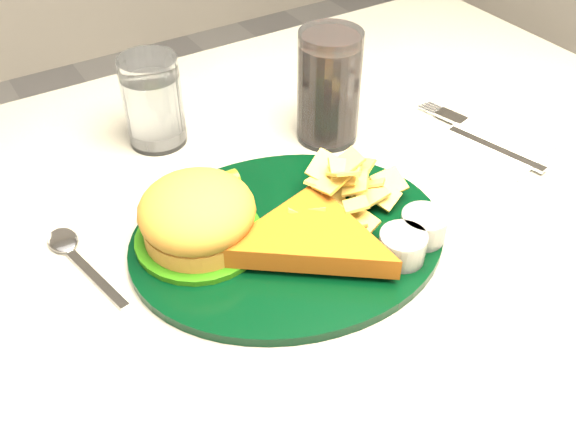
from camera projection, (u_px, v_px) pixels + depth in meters
name	position (u px, v px, depth m)	size (l,w,h in m)	color
table	(274.00, 414.00, 0.93)	(1.20, 0.80, 0.75)	#9F9B8F
dinner_plate	(288.00, 212.00, 0.64)	(0.33, 0.27, 0.07)	black
water_glass	(153.00, 101.00, 0.77)	(0.07, 0.07, 0.11)	silver
cola_glass	(329.00, 87.00, 0.77)	(0.08, 0.08, 0.14)	black
fork_napkin	(490.00, 145.00, 0.79)	(0.13, 0.17, 0.01)	white
spoon	(96.00, 277.00, 0.62)	(0.04, 0.14, 0.01)	silver
ramekin	(4.00, 206.00, 0.68)	(0.05, 0.05, 0.03)	white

